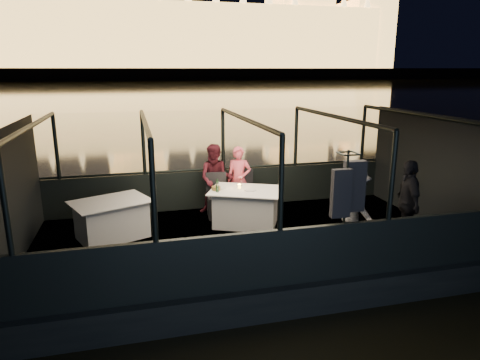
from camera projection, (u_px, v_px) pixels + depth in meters
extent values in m
plane|color=black|center=(140.00, 89.00, 83.56)|extent=(500.00, 500.00, 0.00)
cube|color=black|center=(245.00, 260.00, 8.51)|extent=(8.60, 4.40, 1.00)
cube|color=black|center=(245.00, 238.00, 8.39)|extent=(8.00, 4.00, 0.04)
cube|color=black|center=(223.00, 188.00, 10.15)|extent=(8.00, 0.08, 0.90)
cube|color=black|center=(279.00, 258.00, 6.40)|extent=(8.00, 0.08, 0.90)
cube|color=#423D33|center=(133.00, 75.00, 205.26)|extent=(400.00, 140.00, 6.00)
cube|color=silver|center=(246.00, 207.00, 8.94)|extent=(1.76, 1.56, 0.77)
cube|color=beige|center=(112.00, 219.00, 8.25)|extent=(1.70, 1.49, 0.75)
cube|color=black|center=(218.00, 198.00, 9.39)|extent=(0.49, 0.49, 0.96)
cube|color=black|center=(247.00, 195.00, 9.62)|extent=(0.59, 0.59, 0.96)
imported|color=#E75465|center=(239.00, 180.00, 9.67)|extent=(0.64, 0.53, 1.52)
imported|color=#43121B|center=(216.00, 181.00, 9.59)|extent=(0.89, 0.78, 1.59)
imported|color=silver|center=(353.00, 203.00, 7.69)|extent=(0.83, 1.11, 1.52)
imported|color=black|center=(407.00, 200.00, 7.86)|extent=(0.65, 1.02, 1.61)
cylinder|color=#133614|center=(217.00, 185.00, 8.67)|extent=(0.06, 0.06, 0.27)
cylinder|color=olive|center=(216.00, 188.00, 8.82)|extent=(0.23, 0.23, 0.07)
cylinder|color=yellow|center=(239.00, 186.00, 8.96)|extent=(0.07, 0.07, 0.08)
cylinder|color=silver|center=(250.00, 190.00, 8.82)|extent=(0.28, 0.28, 0.02)
cylinder|color=silver|center=(220.00, 188.00, 8.94)|extent=(0.29, 0.29, 0.01)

